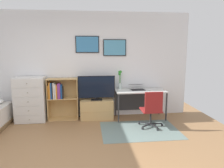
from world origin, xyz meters
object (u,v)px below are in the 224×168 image
object	(u,v)px
office_chair	(152,109)
dresser	(30,100)
laptop	(137,87)
computer_mouse	(149,90)
television	(97,88)
desk	(140,95)
bookshelf	(60,96)
tv_stand	(97,109)
bamboo_vase	(120,80)

from	to	relation	value
office_chair	dresser	bearing A→B (deg)	164.90
laptop	computer_mouse	size ratio (longest dim) A/B	4.03
television	desk	xyz separation A→B (m)	(1.11, 0.00, -0.20)
bookshelf	laptop	world-z (taller)	bookshelf
tv_stand	computer_mouse	bearing A→B (deg)	-7.48
tv_stand	office_chair	size ratio (longest dim) A/B	0.96
computer_mouse	bamboo_vase	distance (m)	0.80
desk	office_chair	distance (m)	0.80
desk	computer_mouse	world-z (taller)	computer_mouse
laptop	bookshelf	bearing A→B (deg)	174.15
television	bamboo_vase	world-z (taller)	bamboo_vase
dresser	tv_stand	xyz separation A→B (m)	(1.62, 0.01, -0.30)
tv_stand	office_chair	distance (m)	1.46
computer_mouse	bamboo_vase	bearing A→B (deg)	158.02
bookshelf	computer_mouse	distance (m)	2.25
dresser	laptop	size ratio (longest dim) A/B	2.63
computer_mouse	television	bearing A→B (deg)	173.48
tv_stand	laptop	world-z (taller)	laptop
tv_stand	computer_mouse	xyz separation A→B (m)	(1.32, -0.17, 0.51)
laptop	bamboo_vase	distance (m)	0.48
laptop	computer_mouse	bearing A→B (deg)	-27.84
desk	dresser	bearing A→B (deg)	179.94
bookshelf	desk	bearing A→B (deg)	-1.91
dresser	bookshelf	bearing A→B (deg)	5.26
office_chair	bamboo_vase	distance (m)	1.20
television	bamboo_vase	bearing A→B (deg)	12.43
laptop	computer_mouse	world-z (taller)	laptop
television	laptop	distance (m)	1.03
dresser	computer_mouse	bearing A→B (deg)	-3.09
office_chair	computer_mouse	distance (m)	0.70
tv_stand	laptop	xyz separation A→B (m)	(1.03, -0.04, 0.56)
television	laptop	bearing A→B (deg)	-1.05
tv_stand	television	bearing A→B (deg)	-90.00
tv_stand	computer_mouse	distance (m)	1.43
dresser	television	size ratio (longest dim) A/B	1.19
television	desk	bearing A→B (deg)	0.24
bookshelf	television	bearing A→B (deg)	-4.49
television	office_chair	world-z (taller)	television
tv_stand	bookshelf	bearing A→B (deg)	176.90
bookshelf	bamboo_vase	world-z (taller)	bamboo_vase
computer_mouse	bamboo_vase	xyz separation A→B (m)	(-0.71, 0.29, 0.22)
desk	laptop	bearing A→B (deg)	-162.72
bamboo_vase	bookshelf	bearing A→B (deg)	-177.64
dresser	office_chair	bearing A→B (deg)	-15.50
television	laptop	size ratio (longest dim) A/B	2.21
dresser	desk	distance (m)	2.73
dresser	laptop	xyz separation A→B (m)	(2.65, -0.03, 0.25)
tv_stand	computer_mouse	world-z (taller)	computer_mouse
dresser	computer_mouse	size ratio (longest dim) A/B	10.61
television	bamboo_vase	distance (m)	0.65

